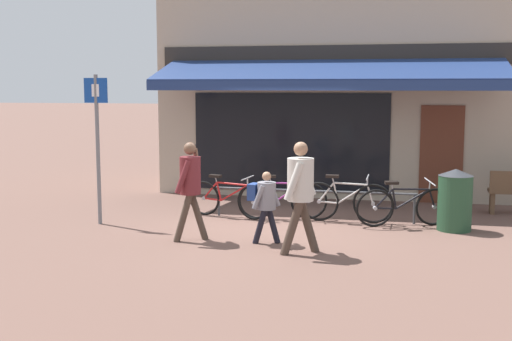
{
  "coord_description": "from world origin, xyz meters",
  "views": [
    {
      "loc": [
        2.06,
        -11.06,
        2.49
      ],
      "look_at": [
        -0.27,
        -0.32,
        1.05
      ],
      "focal_mm": 45.0,
      "sensor_mm": 36.0,
      "label": 1
    }
  ],
  "objects_px": {
    "bicycle_red": "(228,199)",
    "bicycle_purple": "(283,199)",
    "litter_bin": "(455,200)",
    "pedestrian_adult": "(190,180)",
    "parking_sign": "(97,134)",
    "pedestrian_second_adult": "(300,186)",
    "bicycle_silver": "(346,201)",
    "pedestrian_child": "(265,199)",
    "bicycle_black": "(405,206)"
  },
  "relations": [
    {
      "from": "bicycle_purple",
      "to": "pedestrian_second_adult",
      "type": "relative_size",
      "value": 0.98
    },
    {
      "from": "bicycle_silver",
      "to": "parking_sign",
      "type": "relative_size",
      "value": 0.64
    },
    {
      "from": "bicycle_purple",
      "to": "litter_bin",
      "type": "relative_size",
      "value": 1.54
    },
    {
      "from": "bicycle_black",
      "to": "bicycle_silver",
      "type": "bearing_deg",
      "value": 153.24
    },
    {
      "from": "pedestrian_child",
      "to": "parking_sign",
      "type": "height_order",
      "value": "parking_sign"
    },
    {
      "from": "bicycle_purple",
      "to": "pedestrian_child",
      "type": "xyz_separation_m",
      "value": [
        0.04,
        -1.92,
        0.34
      ]
    },
    {
      "from": "pedestrian_second_adult",
      "to": "parking_sign",
      "type": "distance_m",
      "value": 4.13
    },
    {
      "from": "pedestrian_child",
      "to": "bicycle_black",
      "type": "bearing_deg",
      "value": 48.58
    },
    {
      "from": "pedestrian_adult",
      "to": "bicycle_black",
      "type": "bearing_deg",
      "value": 18.13
    },
    {
      "from": "bicycle_silver",
      "to": "bicycle_black",
      "type": "bearing_deg",
      "value": -6.57
    },
    {
      "from": "bicycle_silver",
      "to": "pedestrian_child",
      "type": "distance_m",
      "value": 2.21
    },
    {
      "from": "pedestrian_second_adult",
      "to": "parking_sign",
      "type": "bearing_deg",
      "value": 154.65
    },
    {
      "from": "pedestrian_adult",
      "to": "bicycle_purple",
      "type": "bearing_deg",
      "value": 50.29
    },
    {
      "from": "pedestrian_second_adult",
      "to": "bicycle_purple",
      "type": "bearing_deg",
      "value": 98.82
    },
    {
      "from": "pedestrian_child",
      "to": "pedestrian_adult",
      "type": "bearing_deg",
      "value": -165.05
    },
    {
      "from": "litter_bin",
      "to": "parking_sign",
      "type": "relative_size",
      "value": 0.4
    },
    {
      "from": "pedestrian_child",
      "to": "bicycle_silver",
      "type": "bearing_deg",
      "value": 69.22
    },
    {
      "from": "bicycle_red",
      "to": "bicycle_purple",
      "type": "relative_size",
      "value": 1.03
    },
    {
      "from": "pedestrian_adult",
      "to": "parking_sign",
      "type": "relative_size",
      "value": 0.6
    },
    {
      "from": "bicycle_black",
      "to": "litter_bin",
      "type": "xyz_separation_m",
      "value": [
        0.84,
        -0.11,
        0.17
      ]
    },
    {
      "from": "bicycle_silver",
      "to": "pedestrian_child",
      "type": "xyz_separation_m",
      "value": [
        -1.14,
        -1.86,
        0.32
      ]
    },
    {
      "from": "pedestrian_adult",
      "to": "pedestrian_second_adult",
      "type": "height_order",
      "value": "pedestrian_second_adult"
    },
    {
      "from": "bicycle_red",
      "to": "litter_bin",
      "type": "distance_m",
      "value": 4.14
    },
    {
      "from": "bicycle_purple",
      "to": "litter_bin",
      "type": "bearing_deg",
      "value": -17.13
    },
    {
      "from": "parking_sign",
      "to": "bicycle_purple",
      "type": "bearing_deg",
      "value": 19.84
    },
    {
      "from": "pedestrian_adult",
      "to": "parking_sign",
      "type": "bearing_deg",
      "value": 147.2
    },
    {
      "from": "bicycle_black",
      "to": "pedestrian_child",
      "type": "relative_size",
      "value": 1.49
    },
    {
      "from": "bicycle_black",
      "to": "pedestrian_adult",
      "type": "xyz_separation_m",
      "value": [
        -3.41,
        -1.8,
        0.61
      ]
    },
    {
      "from": "pedestrian_adult",
      "to": "litter_bin",
      "type": "distance_m",
      "value": 4.6
    },
    {
      "from": "pedestrian_adult",
      "to": "bicycle_silver",
      "type": "bearing_deg",
      "value": 30.02
    },
    {
      "from": "pedestrian_child",
      "to": "parking_sign",
      "type": "distance_m",
      "value": 3.45
    },
    {
      "from": "litter_bin",
      "to": "pedestrian_child",
      "type": "bearing_deg",
      "value": -152.3
    },
    {
      "from": "bicycle_black",
      "to": "bicycle_red",
      "type": "bearing_deg",
      "value": 159.38
    },
    {
      "from": "pedestrian_adult",
      "to": "litter_bin",
      "type": "relative_size",
      "value": 1.5
    },
    {
      "from": "bicycle_red",
      "to": "bicycle_purple",
      "type": "bearing_deg",
      "value": 18.03
    },
    {
      "from": "pedestrian_adult",
      "to": "pedestrian_second_adult",
      "type": "bearing_deg",
      "value": -22.53
    },
    {
      "from": "pedestrian_child",
      "to": "parking_sign",
      "type": "relative_size",
      "value": 0.43
    },
    {
      "from": "pedestrian_child",
      "to": "pedestrian_second_adult",
      "type": "distance_m",
      "value": 0.88
    },
    {
      "from": "parking_sign",
      "to": "bicycle_red",
      "type": "bearing_deg",
      "value": 26.15
    },
    {
      "from": "pedestrian_adult",
      "to": "pedestrian_child",
      "type": "xyz_separation_m",
      "value": [
        1.21,
        0.09,
        -0.28
      ]
    },
    {
      "from": "bicycle_red",
      "to": "pedestrian_second_adult",
      "type": "height_order",
      "value": "pedestrian_second_adult"
    },
    {
      "from": "bicycle_purple",
      "to": "litter_bin",
      "type": "xyz_separation_m",
      "value": [
        3.09,
        -0.32,
        0.17
      ]
    },
    {
      "from": "bicycle_silver",
      "to": "pedestrian_child",
      "type": "relative_size",
      "value": 1.48
    },
    {
      "from": "bicycle_red",
      "to": "bicycle_black",
      "type": "height_order",
      "value": "bicycle_black"
    },
    {
      "from": "bicycle_purple",
      "to": "pedestrian_adult",
      "type": "xyz_separation_m",
      "value": [
        -1.16,
        -2.01,
        0.61
      ]
    },
    {
      "from": "parking_sign",
      "to": "litter_bin",
      "type": "bearing_deg",
      "value": 7.49
    },
    {
      "from": "litter_bin",
      "to": "parking_sign",
      "type": "height_order",
      "value": "parking_sign"
    },
    {
      "from": "pedestrian_child",
      "to": "litter_bin",
      "type": "distance_m",
      "value": 3.45
    },
    {
      "from": "bicycle_purple",
      "to": "bicycle_silver",
      "type": "height_order",
      "value": "bicycle_silver"
    },
    {
      "from": "pedestrian_child",
      "to": "parking_sign",
      "type": "bearing_deg",
      "value": 177.27
    }
  ]
}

